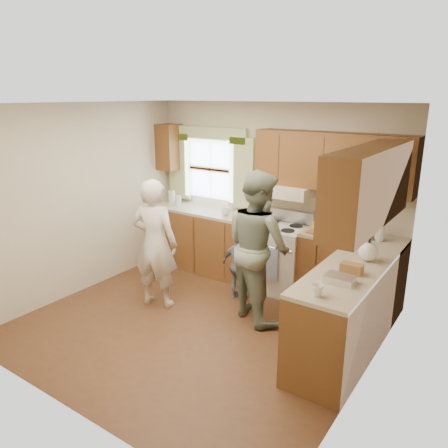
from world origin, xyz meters
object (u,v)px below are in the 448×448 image
Objects in this scene: stove at (279,256)px; woman_left at (155,244)px; woman_right at (258,246)px; child at (239,266)px.

woman_left is at bearing -128.88° from stove.
child is (-0.42, 0.26, -0.43)m from woman_right.
woman_right reaches higher than stove.
child is at bearing -5.40° from woman_right.
stove is 0.96m from woman_right.
stove is at bearing -53.71° from woman_right.
woman_left is (-1.05, -1.30, 0.35)m from stove.
stove is 1.71m from woman_left.
woman_left reaches higher than stove.
woman_left reaches higher than child.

